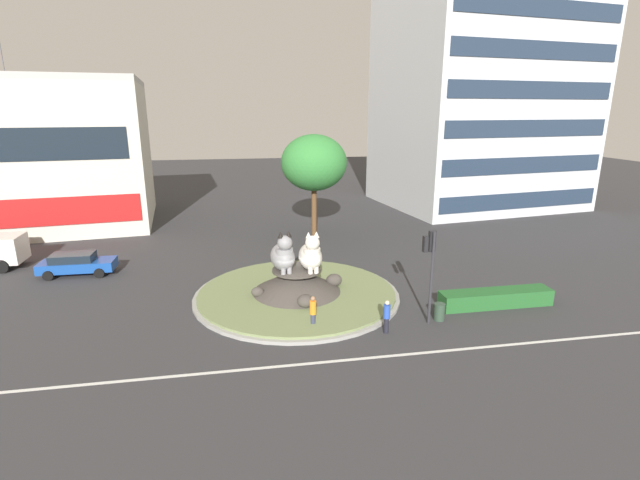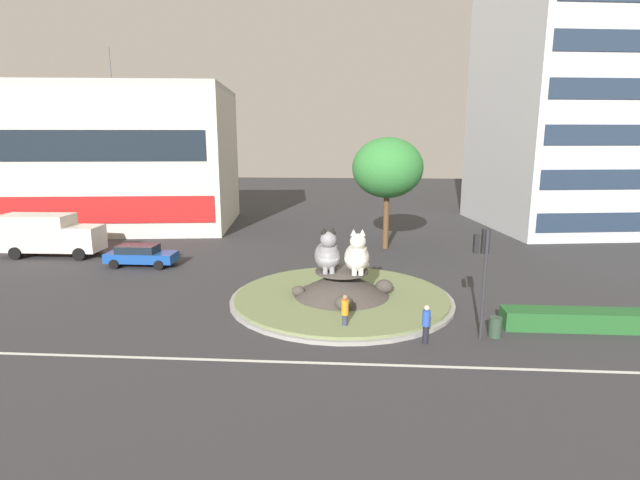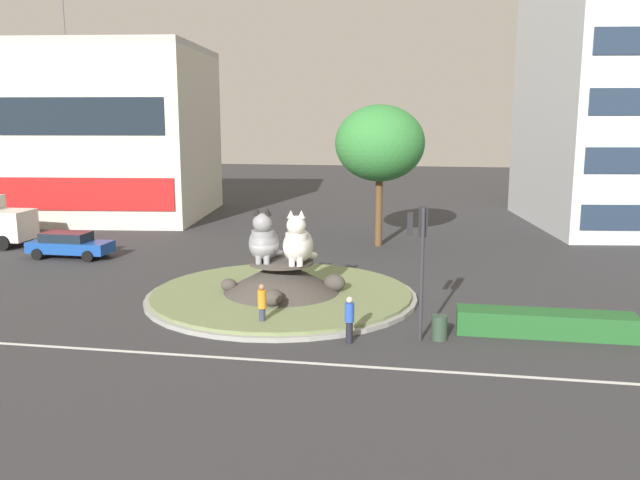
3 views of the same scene
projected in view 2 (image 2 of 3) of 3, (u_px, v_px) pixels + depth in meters
The scene contains 15 objects.
ground_plane at pixel (341, 300), 26.31m from camera, with size 160.00×160.00×0.00m, color #333335.
lane_centreline at pixel (337, 364), 18.95m from camera, with size 112.00×0.20×0.01m, color silver.
roundabout_island at pixel (342, 290), 26.19m from camera, with size 11.92×11.92×1.68m.
cat_statue_grey at pixel (327, 254), 25.75m from camera, with size 1.65×2.61×2.41m.
cat_statue_white at pixel (357, 256), 25.47m from camera, with size 1.54×2.47×2.37m.
traffic_light_mast at pixel (483, 260), 20.67m from camera, with size 0.71×0.54×4.83m.
shophouse_block at pixel (102, 158), 47.29m from camera, with size 26.02×16.81×17.14m.
office_tower at pixel (602, 78), 45.49m from camera, with size 21.77×18.38×28.12m.
clipped_hedge_strip at pixel (574, 320), 22.28m from camera, with size 6.37×1.20×0.90m, color #235B28.
broadleaf_tree_behind_island at pixel (388, 168), 37.31m from camera, with size 5.43×5.43×8.63m.
pedestrian_orange_shirt at pixel (345, 312), 21.89m from camera, with size 0.33×0.33×1.74m.
pedestrian_blue_shirt at pixel (426, 323), 20.66m from camera, with size 0.34×0.34×1.69m.
hatchback_near_shophouse at pixel (141, 255), 33.13m from camera, with size 4.68×2.00×1.46m.
delivery_box_truck at pixel (49, 234), 35.75m from camera, with size 7.18×2.66×3.09m.
litter_bin at pixel (495, 327), 21.42m from camera, with size 0.56×0.56×0.90m.
Camera 2 is at (0.54, -25.09, 8.63)m, focal length 27.38 mm.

